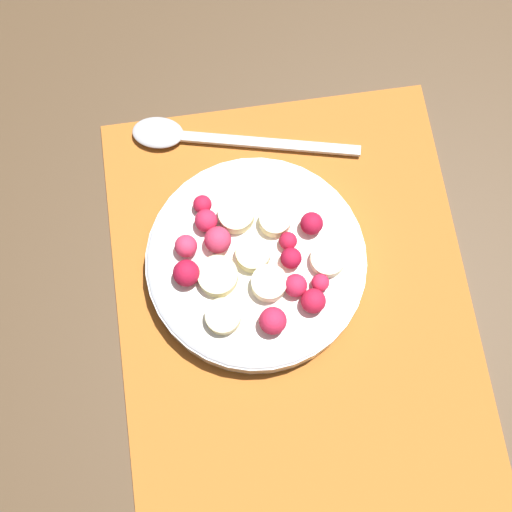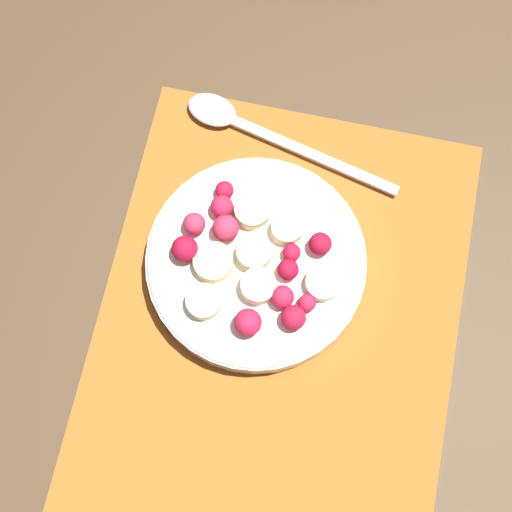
{
  "view_description": "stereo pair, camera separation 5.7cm",
  "coord_description": "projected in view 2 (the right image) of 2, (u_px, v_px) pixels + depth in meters",
  "views": [
    {
      "loc": [
        0.09,
        -0.05,
        0.58
      ],
      "look_at": [
        -0.07,
        -0.03,
        0.04
      ],
      "focal_mm": 50.0,
      "sensor_mm": 36.0,
      "label": 1
    },
    {
      "loc": [
        0.09,
        0.01,
        0.58
      ],
      "look_at": [
        -0.07,
        -0.03,
        0.04
      ],
      "focal_mm": 50.0,
      "sensor_mm": 36.0,
      "label": 2
    }
  ],
  "objects": [
    {
      "name": "fruit_bowl",
      "position": [
        255.0,
        262.0,
        0.58
      ],
      "size": [
        0.18,
        0.18,
        0.05
      ],
      "color": "silver",
      "rests_on": "placemat"
    },
    {
      "name": "placemat",
      "position": [
        270.0,
        357.0,
        0.58
      ],
      "size": [
        0.44,
        0.29,
        0.01
      ],
      "color": "#B26023",
      "rests_on": "ground_plane"
    },
    {
      "name": "spoon",
      "position": [
        247.0,
        125.0,
        0.63
      ],
      "size": [
        0.07,
        0.2,
        0.01
      ],
      "rotation": [
        0.0,
        0.0,
        4.48
      ],
      "color": "#B2B2B7",
      "rests_on": "placemat"
    },
    {
      "name": "ground_plane",
      "position": [
        270.0,
        357.0,
        0.58
      ],
      "size": [
        3.0,
        3.0,
        0.0
      ],
      "primitive_type": "plane",
      "color": "#4C3823"
    }
  ]
}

